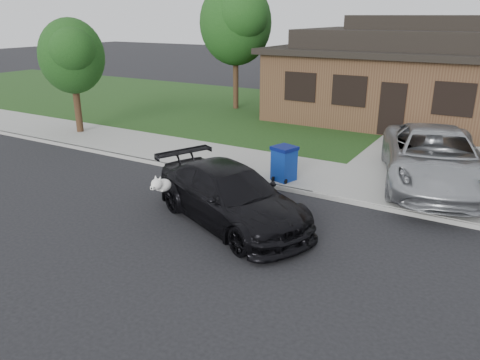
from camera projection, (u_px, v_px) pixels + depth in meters
The scene contains 11 objects.
ground at pixel (124, 211), 12.05m from camera, with size 120.00×120.00×0.00m, color black.
sidewalk at pixel (227, 160), 16.09m from camera, with size 60.00×3.00×0.12m, color gray.
curb at pixel (202, 172), 14.87m from camera, with size 60.00×0.12×0.12m, color gray.
lawn at pixel (315, 118), 22.57m from camera, with size 60.00×13.00×0.13m, color #193814.
driveway at pixel (437, 150), 17.25m from camera, with size 4.50×13.00×0.14m, color gray.
sedan at pixel (230, 196), 11.20m from camera, with size 5.13×3.64×1.38m.
minivan at pixel (434, 158), 13.29m from camera, with size 2.67×5.80×1.61m, color #A0A2A6.
recycling_bin at pixel (284, 163), 13.83m from camera, with size 0.78×0.78×1.03m.
house at pixel (415, 76), 21.57m from camera, with size 12.60×8.60×4.65m.
tree_0 at pixel (237, 21), 23.08m from camera, with size 3.78×3.60×6.34m.
tree_2 at pixel (72, 55), 18.66m from camera, with size 2.73×2.60×4.59m.
Camera 1 is at (8.23, -8.02, 4.79)m, focal length 35.00 mm.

